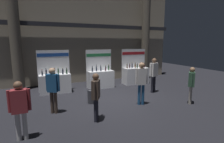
{
  "coord_description": "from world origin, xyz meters",
  "views": [
    {
      "loc": [
        -3.06,
        -6.89,
        2.59
      ],
      "look_at": [
        0.32,
        0.9,
        1.18
      ],
      "focal_mm": 27.12,
      "sensor_mm": 36.0,
      "label": 1
    }
  ],
  "objects": [
    {
      "name": "exhibitor_booth_0",
      "position": [
        -2.35,
        2.3,
        0.59
      ],
      "size": [
        1.65,
        0.66,
        2.24
      ],
      "color": "white",
      "rests_on": "ground_plane"
    },
    {
      "name": "visitor_4",
      "position": [
        2.44,
        0.27,
        1.12
      ],
      "size": [
        0.57,
        0.36,
        1.83
      ],
      "rotation": [
        0.0,
        0.0,
        0.29
      ],
      "color": "#23232D",
      "rests_on": "ground_plane"
    },
    {
      "name": "hall_colonnade",
      "position": [
        0.0,
        4.23,
        3.33
      ],
      "size": [
        12.6,
        1.15,
        6.75
      ],
      "color": "tan",
      "rests_on": "ground_plane"
    },
    {
      "name": "exhibitor_booth_2",
      "position": [
        2.63,
        2.39,
        0.6
      ],
      "size": [
        1.72,
        0.66,
        2.22
      ],
      "color": "white",
      "rests_on": "ground_plane"
    },
    {
      "name": "visitor_3",
      "position": [
        0.83,
        -1.02,
        1.08
      ],
      "size": [
        0.51,
        0.32,
        1.82
      ],
      "rotation": [
        0.0,
        0.0,
        2.8
      ],
      "color": "navy",
      "rests_on": "ground_plane"
    },
    {
      "name": "trash_bin",
      "position": [
        -1.03,
        0.02,
        0.29
      ],
      "size": [
        0.39,
        0.39,
        0.59
      ],
      "color": "#38383D",
      "rests_on": "ground_plane"
    },
    {
      "name": "exhibitor_booth_1",
      "position": [
        0.21,
        2.32,
        0.59
      ],
      "size": [
        1.56,
        0.66,
        2.23
      ],
      "color": "white",
      "rests_on": "ground_plane"
    },
    {
      "name": "visitor_5",
      "position": [
        -1.4,
        -1.73,
        0.97
      ],
      "size": [
        0.39,
        0.51,
        1.63
      ],
      "rotation": [
        0.0,
        0.0,
        1.06
      ],
      "color": "#23232D",
      "rests_on": "ground_plane"
    },
    {
      "name": "ground_plane",
      "position": [
        0.0,
        0.0,
        0.0
      ],
      "size": [
        25.2,
        25.2,
        0.0
      ],
      "primitive_type": "plane",
      "color": "black"
    },
    {
      "name": "visitor_0",
      "position": [
        -3.61,
        -2.02,
        0.97
      ],
      "size": [
        0.55,
        0.26,
        1.63
      ],
      "rotation": [
        0.0,
        0.0,
        6.26
      ],
      "color": "silver",
      "rests_on": "ground_plane"
    },
    {
      "name": "visitor_2",
      "position": [
        -2.66,
        -0.5,
        1.03
      ],
      "size": [
        0.47,
        0.38,
        1.73
      ],
      "rotation": [
        0.0,
        0.0,
        5.78
      ],
      "color": "#47382D",
      "rests_on": "ground_plane"
    },
    {
      "name": "visitor_1",
      "position": [
        2.87,
        -1.77,
        0.94
      ],
      "size": [
        0.41,
        0.4,
        1.6
      ],
      "rotation": [
        0.0,
        0.0,
        3.86
      ],
      "color": "#ADA393",
      "rests_on": "ground_plane"
    }
  ]
}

